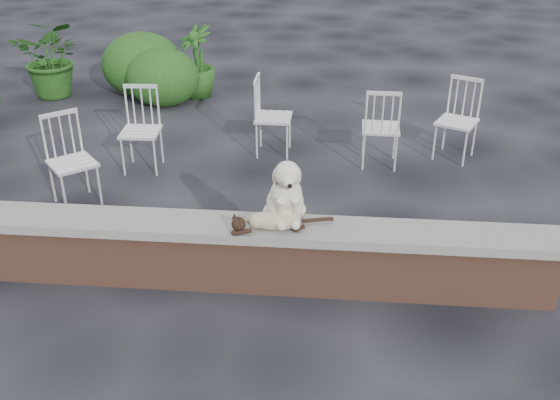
# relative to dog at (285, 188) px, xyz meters

# --- Properties ---
(ground) EXTENTS (60.00, 60.00, 0.00)m
(ground) POSITION_rel_dog_xyz_m (-0.85, -0.09, -0.87)
(ground) COLOR black
(ground) RESTS_ON ground
(brick_wall) EXTENTS (6.00, 0.30, 0.50)m
(brick_wall) POSITION_rel_dog_xyz_m (-0.85, -0.09, -0.62)
(brick_wall) COLOR brown
(brick_wall) RESTS_ON ground
(capstone) EXTENTS (6.20, 0.40, 0.08)m
(capstone) POSITION_rel_dog_xyz_m (-0.85, -0.09, -0.33)
(capstone) COLOR slate
(capstone) RESTS_ON brick_wall
(dog) EXTENTS (0.47, 0.56, 0.57)m
(dog) POSITION_rel_dog_xyz_m (0.00, 0.00, 0.00)
(dog) COLOR beige
(dog) RESTS_ON capstone
(cat) EXTENTS (0.99, 0.42, 0.16)m
(cat) POSITION_rel_dog_xyz_m (-0.08, -0.15, -0.21)
(cat) COLOR tan
(cat) RESTS_ON capstone
(chair_d) EXTENTS (0.75, 0.75, 0.94)m
(chair_d) POSITION_rel_dog_xyz_m (1.79, 2.68, -0.40)
(chair_d) COLOR white
(chair_d) RESTS_ON ground
(chair_c) EXTENTS (0.58, 0.58, 0.94)m
(chair_c) POSITION_rel_dog_xyz_m (0.89, 2.42, -0.40)
(chair_c) COLOR white
(chair_c) RESTS_ON ground
(chair_a) EXTENTS (0.79, 0.79, 0.94)m
(chair_a) POSITION_rel_dog_xyz_m (-2.24, 1.17, -0.40)
(chair_a) COLOR white
(chair_a) RESTS_ON ground
(chair_b) EXTENTS (0.59, 0.59, 0.94)m
(chair_b) POSITION_rel_dog_xyz_m (-1.79, 2.05, -0.40)
(chair_b) COLOR white
(chair_b) RESTS_ON ground
(chair_e) EXTENTS (0.57, 0.57, 0.94)m
(chair_e) POSITION_rel_dog_xyz_m (-0.35, 2.64, -0.40)
(chair_e) COLOR white
(chair_e) RESTS_ON ground
(potted_plant_a) EXTENTS (1.14, 1.02, 1.16)m
(potted_plant_a) POSITION_rel_dog_xyz_m (-3.81, 4.49, -0.28)
(potted_plant_a) COLOR #214313
(potted_plant_a) RESTS_ON ground
(potted_plant_b) EXTENTS (0.84, 0.84, 1.06)m
(potted_plant_b) POSITION_rel_dog_xyz_m (-1.71, 4.65, -0.34)
(potted_plant_b) COLOR #214313
(potted_plant_b) RESTS_ON ground
(shrubbery) EXTENTS (3.55, 2.82, 0.96)m
(shrubbery) POSITION_rel_dog_xyz_m (-3.14, 4.02, -0.46)
(shrubbery) COLOR #214313
(shrubbery) RESTS_ON ground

